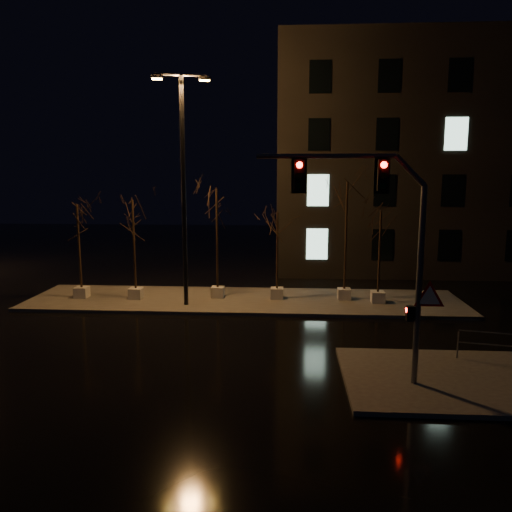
{
  "coord_description": "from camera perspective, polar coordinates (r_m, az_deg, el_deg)",
  "views": [
    {
      "loc": [
        2.18,
        -18.7,
        6.45
      ],
      "look_at": [
        0.76,
        3.52,
        2.8
      ],
      "focal_mm": 35.0,
      "sensor_mm": 36.0,
      "label": 1
    }
  ],
  "objects": [
    {
      "name": "tree_1",
      "position": [
        25.8,
        -13.87,
        3.78
      ],
      "size": [
        1.8,
        1.8,
        5.18
      ],
      "color": "beige",
      "rests_on": "median"
    },
    {
      "name": "streetlight_main",
      "position": [
        23.98,
        -8.31,
        9.09
      ],
      "size": [
        2.69,
        0.93,
        10.83
      ],
      "rotation": [
        0.0,
        0.0,
        0.24
      ],
      "color": "black",
      "rests_on": "median"
    },
    {
      "name": "tree_5",
      "position": [
        25.04,
        14.02,
        2.78
      ],
      "size": [
        1.8,
        1.8,
        4.7
      ],
      "color": "beige",
      "rests_on": "median"
    },
    {
      "name": "tree_4",
      "position": [
        25.27,
        10.32,
        5.38
      ],
      "size": [
        1.8,
        1.8,
        6.11
      ],
      "color": "beige",
      "rests_on": "median"
    },
    {
      "name": "traffic_signal_mast",
      "position": [
        15.05,
        14.31,
        2.25
      ],
      "size": [
        5.64,
        0.25,
        6.89
      ],
      "rotation": [
        0.0,
        0.0,
        0.01
      ],
      "color": "#5C5E64",
      "rests_on": "sidewalk_corner"
    },
    {
      "name": "tree_3",
      "position": [
        25.12,
        2.46,
        2.84
      ],
      "size": [
        1.8,
        1.8,
        4.57
      ],
      "color": "beige",
      "rests_on": "median"
    },
    {
      "name": "median",
      "position": [
        25.61,
        -1.35,
        -5.11
      ],
      "size": [
        22.0,
        5.0,
        0.15
      ],
      "primitive_type": "cube",
      "color": "#494641",
      "rests_on": "ground"
    },
    {
      "name": "tree_2",
      "position": [
        25.37,
        -4.51,
        4.88
      ],
      "size": [
        1.8,
        1.8,
        5.74
      ],
      "color": "beige",
      "rests_on": "median"
    },
    {
      "name": "ground",
      "position": [
        19.9,
        -2.88,
        -9.61
      ],
      "size": [
        90.0,
        90.0,
        0.0
      ],
      "primitive_type": "plane",
      "color": "black",
      "rests_on": "ground"
    },
    {
      "name": "guard_rail_a",
      "position": [
        18.97,
        25.64,
        -8.9
      ],
      "size": [
        2.34,
        0.53,
        1.03
      ],
      "rotation": [
        0.0,
        0.0,
        -0.2
      ],
      "color": "#5C5E64",
      "rests_on": "sidewalk_corner"
    },
    {
      "name": "sidewalk_corner",
      "position": [
        17.32,
        21.83,
        -12.98
      ],
      "size": [
        7.0,
        5.0,
        0.15
      ],
      "primitive_type": "cube",
      "color": "#494641",
      "rests_on": "ground"
    },
    {
      "name": "tree_0",
      "position": [
        26.84,
        -19.68,
        3.33
      ],
      "size": [
        1.8,
        1.8,
        4.95
      ],
      "color": "beige",
      "rests_on": "median"
    },
    {
      "name": "building",
      "position": [
        38.57,
        21.86,
        10.21
      ],
      "size": [
        25.0,
        12.0,
        15.0
      ],
      "primitive_type": "cube",
      "color": "black",
      "rests_on": "ground"
    }
  ]
}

